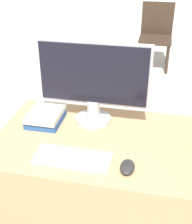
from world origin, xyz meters
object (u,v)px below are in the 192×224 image
object	(u,v)px
monitor	(93,80)
keyboard	(73,158)
far_chair	(156,32)
book_stack	(46,117)
mouse	(127,167)

from	to	relation	value
monitor	keyboard	distance (m)	0.44
monitor	keyboard	bearing A→B (deg)	-92.69
keyboard	far_chair	bearing A→B (deg)	85.35
book_stack	far_chair	size ratio (longest dim) A/B	0.27
mouse	far_chair	xyz separation A→B (m)	(0.01, 3.30, -0.25)
monitor	book_stack	xyz separation A→B (m)	(-0.26, -0.08, -0.21)
monitor	keyboard	world-z (taller)	monitor
monitor	book_stack	distance (m)	0.34
keyboard	far_chair	size ratio (longest dim) A/B	0.41
mouse	book_stack	size ratio (longest dim) A/B	0.47
mouse	book_stack	bearing A→B (deg)	147.64
monitor	far_chair	bearing A→B (deg)	85.10
monitor	mouse	distance (m)	0.52
monitor	mouse	xyz separation A→B (m)	(0.24, -0.39, -0.23)
book_stack	far_chair	bearing A→B (deg)	80.33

